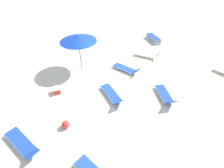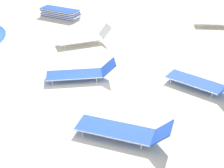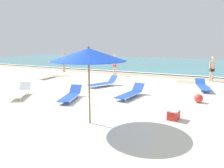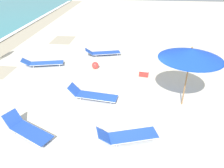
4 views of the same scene
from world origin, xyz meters
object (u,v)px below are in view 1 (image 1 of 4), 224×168
(sun_lounger_mid_beach_pair_b, at_px, (127,69))
(sun_lounger_mid_beach_pair_a, at_px, (148,55))
(beach_umbrella, at_px, (78,38))
(sun_lounger_beside_umbrella, at_px, (112,95))
(sun_lounger_near_water_right, at_px, (22,143))
(beach_ball, at_px, (66,124))
(cooler_box, at_px, (57,90))
(lounger_stack, at_px, (154,39))
(sun_lounger_mid_beach_solo, at_px, (165,95))

(sun_lounger_mid_beach_pair_b, bearing_deg, sun_lounger_mid_beach_pair_a, 174.89)
(beach_umbrella, xyz_separation_m, sun_lounger_beside_umbrella, (-0.01, 3.93, -2.11))
(sun_lounger_near_water_right, distance_m, sun_lounger_mid_beach_pair_b, 7.89)
(beach_ball, bearing_deg, cooler_box, -102.91)
(sun_lounger_beside_umbrella, height_order, beach_ball, sun_lounger_beside_umbrella)
(beach_ball, bearing_deg, lounger_stack, -157.18)
(beach_umbrella, distance_m, beach_ball, 5.79)
(sun_lounger_beside_umbrella, bearing_deg, sun_lounger_mid_beach_solo, 151.41)
(sun_lounger_near_water_right, relative_size, sun_lounger_mid_beach_pair_a, 1.15)
(sun_lounger_beside_umbrella, distance_m, beach_ball, 3.20)
(lounger_stack, height_order, sun_lounger_mid_beach_solo, sun_lounger_mid_beach_solo)
(sun_lounger_mid_beach_pair_a, height_order, sun_lounger_mid_beach_pair_b, sun_lounger_mid_beach_pair_a)
(sun_lounger_beside_umbrella, xyz_separation_m, beach_ball, (3.17, 0.43, -0.02))
(beach_umbrella, bearing_deg, lounger_stack, -178.29)
(sun_lounger_mid_beach_solo, height_order, sun_lounger_mid_beach_pair_a, sun_lounger_mid_beach_solo)
(sun_lounger_mid_beach_solo, height_order, cooler_box, sun_lounger_mid_beach_solo)
(sun_lounger_mid_beach_solo, bearing_deg, cooler_box, -13.51)
(sun_lounger_near_water_right, bearing_deg, beach_umbrella, -156.25)
(sun_lounger_beside_umbrella, bearing_deg, sun_lounger_near_water_right, 11.09)
(lounger_stack, relative_size, sun_lounger_mid_beach_pair_a, 0.98)
(sun_lounger_mid_beach_pair_a, xyz_separation_m, cooler_box, (7.64, -0.07, -0.03))
(sun_lounger_mid_beach_solo, height_order, beach_ball, sun_lounger_mid_beach_solo)
(sun_lounger_mid_beach_pair_b, bearing_deg, beach_ball, 2.90)
(beach_umbrella, relative_size, sun_lounger_mid_beach_solo, 1.28)
(lounger_stack, distance_m, beach_ball, 11.83)
(lounger_stack, height_order, sun_lounger_beside_umbrella, sun_lounger_beside_umbrella)
(beach_umbrella, distance_m, sun_lounger_mid_beach_pair_b, 3.94)
(beach_umbrella, xyz_separation_m, lounger_stack, (-7.73, -0.23, -2.12))
(cooler_box, bearing_deg, beach_umbrella, -48.78)
(beach_umbrella, relative_size, beach_ball, 6.63)
(sun_lounger_mid_beach_pair_b, bearing_deg, lounger_stack, -172.48)
(sun_lounger_near_water_right, xyz_separation_m, beach_ball, (-2.03, 0.14, -0.01))
(sun_lounger_near_water_right, height_order, cooler_box, sun_lounger_near_water_right)
(sun_lounger_near_water_right, xyz_separation_m, sun_lounger_mid_beach_solo, (-7.72, 1.58, 0.02))
(lounger_stack, bearing_deg, beach_umbrella, 17.73)
(lounger_stack, relative_size, beach_ball, 5.09)
(beach_umbrella, distance_m, cooler_box, 3.68)
(sun_lounger_mid_beach_pair_a, relative_size, cooler_box, 3.73)
(lounger_stack, relative_size, sun_lounger_beside_umbrella, 0.89)
(lounger_stack, xyz_separation_m, cooler_box, (10.27, 1.82, -0.02))
(beach_umbrella, xyz_separation_m, sun_lounger_mid_beach_pair_b, (-2.44, 2.25, -2.11))
(sun_lounger_mid_beach_pair_a, distance_m, sun_lounger_mid_beach_pair_b, 2.73)
(sun_lounger_near_water_right, bearing_deg, sun_lounger_mid_beach_solo, 153.16)
(lounger_stack, bearing_deg, sun_lounger_mid_beach_pair_a, 51.81)
(sun_lounger_beside_umbrella, xyz_separation_m, cooler_box, (2.54, -2.33, -0.03))
(sun_lounger_beside_umbrella, bearing_deg, beach_umbrella, -81.99)
(lounger_stack, xyz_separation_m, sun_lounger_mid_beach_pair_a, (2.62, 1.89, 0.01))
(sun_lounger_mid_beach_pair_b, height_order, cooler_box, sun_lounger_mid_beach_pair_b)
(beach_umbrella, height_order, sun_lounger_near_water_right, beach_umbrella)
(sun_lounger_mid_beach_solo, height_order, sun_lounger_mid_beach_pair_b, sun_lounger_mid_beach_solo)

